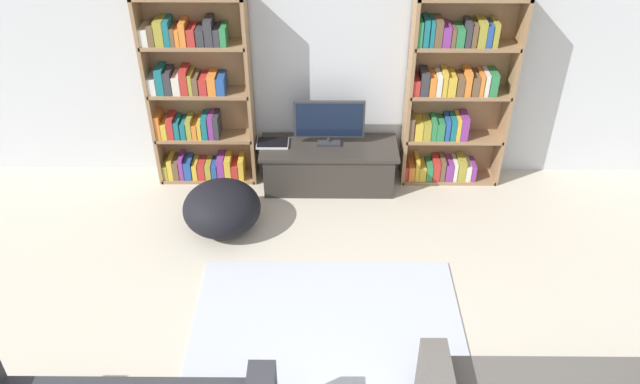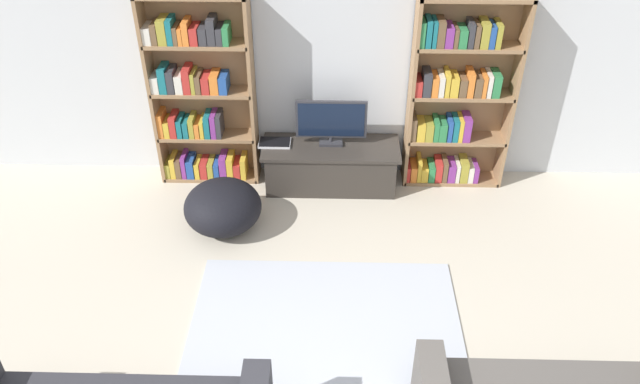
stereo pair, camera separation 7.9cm
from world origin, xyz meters
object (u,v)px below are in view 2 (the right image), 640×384
(bookshelf_right, at_px, (456,97))
(television, at_px, (331,122))
(tv_stand, at_px, (331,166))
(laptop, at_px, (275,143))
(bookshelf_left, at_px, (200,96))
(beanbag_ottoman, at_px, (223,207))

(bookshelf_right, height_order, television, bookshelf_right)
(tv_stand, bearing_deg, laptop, 176.45)
(bookshelf_left, xyz_separation_m, television, (1.34, -0.10, -0.22))
(tv_stand, xyz_separation_m, beanbag_ottoman, (-1.03, -0.76, 0.00))
(bookshelf_left, distance_m, tv_stand, 1.53)
(tv_stand, height_order, beanbag_ottoman, beanbag_ottoman)
(tv_stand, distance_m, beanbag_ottoman, 1.28)
(beanbag_ottoman, bearing_deg, television, 38.61)
(television, height_order, beanbag_ottoman, television)
(bookshelf_right, distance_m, beanbag_ottoman, 2.57)
(bookshelf_right, distance_m, laptop, 1.90)
(bookshelf_right, relative_size, laptop, 6.10)
(bookshelf_left, distance_m, bookshelf_right, 2.59)
(television, distance_m, laptop, 0.64)
(tv_stand, bearing_deg, beanbag_ottoman, -143.54)
(television, bearing_deg, tv_stand, -90.00)
(bookshelf_right, bearing_deg, beanbag_ottoman, -157.97)
(bookshelf_left, bearing_deg, television, -4.33)
(bookshelf_left, bearing_deg, bookshelf_right, 0.01)
(laptop, bearing_deg, beanbag_ottoman, -119.06)
(bookshelf_left, distance_m, beanbag_ottoman, 1.21)
(laptop, relative_size, beanbag_ottoman, 0.44)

